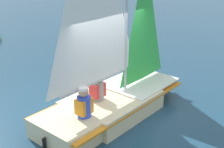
% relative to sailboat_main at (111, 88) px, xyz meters
% --- Properties ---
extents(ground_plane, '(260.00, 260.00, 0.00)m').
position_rel_sailboat_main_xyz_m(ground_plane, '(-0.04, -0.01, -0.71)').
color(ground_plane, navy).
extents(sailboat_main, '(4.32, 2.17, 5.40)m').
position_rel_sailboat_main_xyz_m(sailboat_main, '(0.00, 0.00, 0.00)').
color(sailboat_main, beige).
rests_on(sailboat_main, ground_plane).
extents(sailor_helm, '(0.37, 0.34, 1.16)m').
position_rel_sailboat_main_xyz_m(sailor_helm, '(0.33, -0.11, -0.08)').
color(sailor_helm, black).
rests_on(sailor_helm, ground_plane).
extents(sailor_crew, '(0.37, 0.34, 1.16)m').
position_rel_sailboat_main_xyz_m(sailor_crew, '(1.09, 0.34, -0.08)').
color(sailor_crew, black).
rests_on(sailor_crew, ground_plane).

